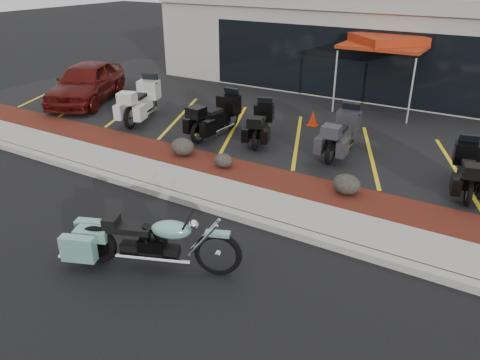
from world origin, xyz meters
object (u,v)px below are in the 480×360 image
Objects in this scene: traffic_cone at (313,118)px; popup_canopy at (387,42)px; parked_car at (86,82)px; touring_white at (151,93)px; hero_cruiser at (218,248)px.

popup_canopy is at bearing 67.53° from traffic_cone.
popup_canopy is (9.58, 4.86, 1.57)m from parked_car.
parked_car is 8.83× the size of traffic_cone.
popup_canopy reaches higher than parked_car.
touring_white reaches higher than traffic_cone.
parked_car is 10.86m from popup_canopy.
hero_cruiser is 8.22m from traffic_cone.
hero_cruiser is 6.39× the size of traffic_cone.
touring_white is 2.99m from parked_car.
touring_white is at bearing -150.35° from popup_canopy.
hero_cruiser is 9.51m from touring_white.
traffic_cone is at bearing -118.34° from popup_canopy.
touring_white is 8.26m from popup_canopy.
traffic_cone is (-1.70, 8.04, -0.16)m from hero_cruiser.
popup_canopy reaches higher than touring_white.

